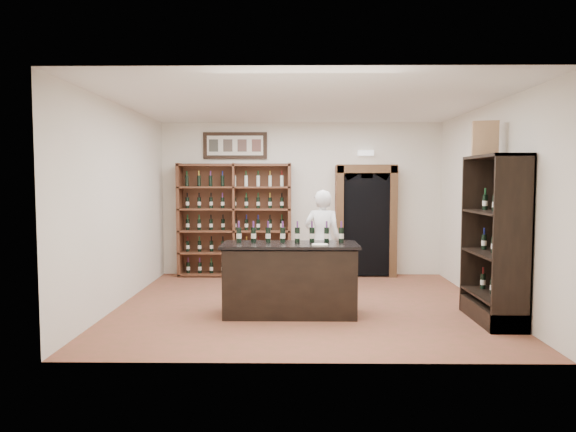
# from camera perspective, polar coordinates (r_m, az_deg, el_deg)

# --- Properties ---
(floor) EXTENTS (5.50, 5.50, 0.00)m
(floor) POSITION_cam_1_polar(r_m,az_deg,el_deg) (7.86, 1.73, -9.78)
(floor) COLOR brown
(floor) RESTS_ON ground
(ceiling) EXTENTS (5.50, 5.50, 0.00)m
(ceiling) POSITION_cam_1_polar(r_m,az_deg,el_deg) (7.72, 1.77, 12.40)
(ceiling) COLOR white
(ceiling) RESTS_ON wall_back
(wall_back) EXTENTS (5.50, 0.04, 3.00)m
(wall_back) POSITION_cam_1_polar(r_m,az_deg,el_deg) (10.14, 1.49, 1.89)
(wall_back) COLOR silver
(wall_back) RESTS_ON ground
(wall_left) EXTENTS (0.04, 5.00, 3.00)m
(wall_left) POSITION_cam_1_polar(r_m,az_deg,el_deg) (8.08, -18.16, 1.16)
(wall_left) COLOR silver
(wall_left) RESTS_ON ground
(wall_right) EXTENTS (0.04, 5.00, 3.00)m
(wall_right) POSITION_cam_1_polar(r_m,az_deg,el_deg) (8.17, 21.41, 1.11)
(wall_right) COLOR silver
(wall_right) RESTS_ON ground
(wine_shelf) EXTENTS (2.20, 0.38, 2.20)m
(wine_shelf) POSITION_cam_1_polar(r_m,az_deg,el_deg) (10.06, -5.92, -0.42)
(wine_shelf) COLOR #592F1E
(wine_shelf) RESTS_ON ground
(framed_picture) EXTENTS (1.25, 0.04, 0.52)m
(framed_picture) POSITION_cam_1_polar(r_m,az_deg,el_deg) (10.19, -5.89, 7.79)
(framed_picture) COLOR black
(framed_picture) RESTS_ON wall_back
(arched_doorway) EXTENTS (1.17, 0.35, 2.17)m
(arched_doorway) POSITION_cam_1_polar(r_m,az_deg,el_deg) (10.09, 8.62, -0.22)
(arched_doorway) COLOR black
(arched_doorway) RESTS_ON ground
(emergency_light) EXTENTS (0.30, 0.10, 0.10)m
(emergency_light) POSITION_cam_1_polar(r_m,az_deg,el_deg) (10.16, 8.62, 6.93)
(emergency_light) COLOR white
(emergency_light) RESTS_ON wall_back
(tasting_counter) EXTENTS (1.88, 0.78, 1.00)m
(tasting_counter) POSITION_cam_1_polar(r_m,az_deg,el_deg) (7.17, 0.21, -7.09)
(tasting_counter) COLOR black
(tasting_counter) RESTS_ON ground
(counter_bottle_0) EXTENTS (0.07, 0.07, 0.30)m
(counter_bottle_0) POSITION_cam_1_polar(r_m,az_deg,el_deg) (7.25, -5.48, -2.08)
(counter_bottle_0) COLOR black
(counter_bottle_0) RESTS_ON tasting_counter
(counter_bottle_1) EXTENTS (0.07, 0.07, 0.30)m
(counter_bottle_1) POSITION_cam_1_polar(r_m,az_deg,el_deg) (7.23, -3.86, -2.08)
(counter_bottle_1) COLOR black
(counter_bottle_1) RESTS_ON tasting_counter
(counter_bottle_2) EXTENTS (0.07, 0.07, 0.30)m
(counter_bottle_2) POSITION_cam_1_polar(r_m,az_deg,el_deg) (7.22, -2.23, -2.09)
(counter_bottle_2) COLOR black
(counter_bottle_2) RESTS_ON tasting_counter
(counter_bottle_3) EXTENTS (0.07, 0.07, 0.30)m
(counter_bottle_3) POSITION_cam_1_polar(r_m,az_deg,el_deg) (7.21, -0.60, -2.09)
(counter_bottle_3) COLOR black
(counter_bottle_3) RESTS_ON tasting_counter
(counter_bottle_4) EXTENTS (0.07, 0.07, 0.30)m
(counter_bottle_4) POSITION_cam_1_polar(r_m,az_deg,el_deg) (7.21, 1.04, -2.09)
(counter_bottle_4) COLOR black
(counter_bottle_4) RESTS_ON tasting_counter
(counter_bottle_5) EXTENTS (0.07, 0.07, 0.30)m
(counter_bottle_5) POSITION_cam_1_polar(r_m,az_deg,el_deg) (7.21, 2.68, -2.09)
(counter_bottle_5) COLOR black
(counter_bottle_5) RESTS_ON tasting_counter
(counter_bottle_6) EXTENTS (0.07, 0.07, 0.30)m
(counter_bottle_6) POSITION_cam_1_polar(r_m,az_deg,el_deg) (7.22, 4.31, -2.09)
(counter_bottle_6) COLOR black
(counter_bottle_6) RESTS_ON tasting_counter
(counter_bottle_7) EXTENTS (0.07, 0.07, 0.30)m
(counter_bottle_7) POSITION_cam_1_polar(r_m,az_deg,el_deg) (7.24, 5.93, -2.09)
(counter_bottle_7) COLOR black
(counter_bottle_7) RESTS_ON tasting_counter
(side_cabinet) EXTENTS (0.48, 1.20, 2.20)m
(side_cabinet) POSITION_cam_1_polar(r_m,az_deg,el_deg) (7.33, 22.11, -5.08)
(side_cabinet) COLOR black
(side_cabinet) RESTS_ON ground
(shopkeeper) EXTENTS (0.70, 0.54, 1.71)m
(shopkeeper) POSITION_cam_1_polar(r_m,az_deg,el_deg) (8.67, 3.85, -2.74)
(shopkeeper) COLOR white
(shopkeeper) RESTS_ON ground
(plate) EXTENTS (0.22, 0.22, 0.02)m
(plate) POSITION_cam_1_polar(r_m,az_deg,el_deg) (6.89, 3.58, -3.21)
(plate) COLOR beige
(plate) RESTS_ON tasting_counter
(wine_crate) EXTENTS (0.36, 0.21, 0.48)m
(wine_crate) POSITION_cam_1_polar(r_m,az_deg,el_deg) (7.58, 21.06, 8.02)
(wine_crate) COLOR tan
(wine_crate) RESTS_ON side_cabinet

